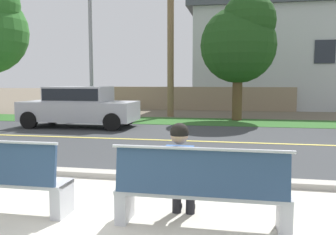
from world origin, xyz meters
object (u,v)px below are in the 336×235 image
bench_right (201,191)px  seated_person_blue (180,169)px  streetlamp (92,32)px  car_silver_near (79,105)px  shade_tree_left (241,39)px

bench_right → seated_person_blue: size_ratio=1.63×
bench_right → streetlamp: 12.90m
seated_person_blue → bench_right: bearing=-32.8°
car_silver_near → bench_right: bearing=-57.3°
car_silver_near → streetlamp: 3.94m
streetlamp → bench_right: bearing=-61.7°
seated_person_blue → shade_tree_left: (0.81, 11.75, 2.87)m
car_silver_near → streetlamp: size_ratio=0.63×
bench_right → shade_tree_left: 12.32m
car_silver_near → shade_tree_left: size_ratio=0.79×
bench_right → seated_person_blue: seated_person_blue is taller
bench_right → shade_tree_left: (0.54, 11.92, 3.08)m
seated_person_blue → car_silver_near: bearing=121.9°
seated_person_blue → shade_tree_left: size_ratio=0.23×
bench_right → car_silver_near: bearing=122.7°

